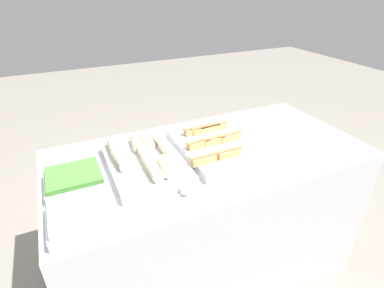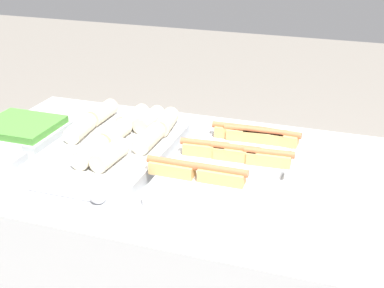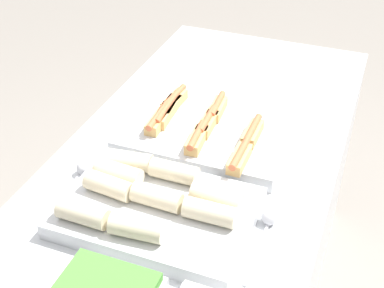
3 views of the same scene
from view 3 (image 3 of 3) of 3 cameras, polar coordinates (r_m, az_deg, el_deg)
counter at (r=2.09m, az=1.14°, el=-10.60°), size 1.81×0.88×0.94m
tray_hotdogs at (r=1.77m, az=1.15°, el=0.99°), size 0.40×0.54×0.10m
tray_wraps at (r=1.49m, az=-4.01°, el=-6.68°), size 0.37×0.53×0.11m
serving_spoon_near at (r=1.48m, az=8.01°, el=-8.44°), size 0.26×0.05×0.05m
serving_spoon_far at (r=1.66m, az=-11.93°, el=-3.19°), size 0.27×0.05×0.05m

